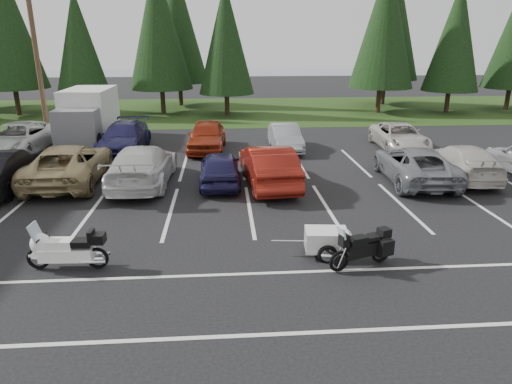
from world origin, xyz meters
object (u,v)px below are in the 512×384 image
at_px(box_truck, 86,117).
at_px(car_far_1, 124,137).
at_px(adventure_motorcycle, 361,245).
at_px(car_near_1, 0,170).
at_px(car_near_5, 268,166).
at_px(cargo_trailer, 326,242).
at_px(car_far_3, 285,137).
at_px(car_near_6, 414,164).
at_px(car_near_7, 462,162).
at_px(touring_motorcycle, 66,246).
at_px(car_far_0, 18,139).
at_px(car_far_4, 399,137).
at_px(utility_pole, 37,57).
at_px(car_near_4, 220,168).
at_px(car_far_2, 207,136).
at_px(car_near_3, 143,165).
at_px(car_near_2, 69,164).

distance_m(box_truck, car_far_1, 3.57).
bearing_deg(adventure_motorcycle, car_near_1, 129.95).
bearing_deg(car_near_5, adventure_motorcycle, 98.54).
bearing_deg(box_truck, cargo_trailer, -55.58).
bearing_deg(car_far_3, car_near_6, -54.35).
relative_size(box_truck, car_far_1, 1.09).
height_order(car_near_7, touring_motorcycle, car_near_7).
bearing_deg(car_far_0, car_far_3, 2.60).
bearing_deg(car_far_0, box_truck, 45.31).
relative_size(car_near_6, touring_motorcycle, 2.26).
height_order(car_far_1, car_far_4, car_far_1).
relative_size(utility_pole, car_far_0, 1.62).
bearing_deg(car_far_3, car_far_0, 177.69).
height_order(car_near_4, car_far_3, car_near_4).
height_order(car_far_0, cargo_trailer, car_far_0).
bearing_deg(touring_motorcycle, utility_pole, 113.56).
bearing_deg(car_far_2, car_near_4, -80.33).
bearing_deg(car_near_4, box_truck, -49.26).
distance_m(car_near_4, touring_motorcycle, 7.91).
bearing_deg(car_near_7, car_near_3, 4.40).
distance_m(car_near_4, car_far_3, 6.71).
relative_size(car_near_6, car_far_0, 0.93).
height_order(car_near_7, car_far_3, car_near_7).
distance_m(car_near_7, touring_motorcycle, 15.65).
bearing_deg(car_near_7, adventure_motorcycle, 53.69).
bearing_deg(car_near_2, adventure_motorcycle, 138.67).
bearing_deg(car_far_2, car_far_0, -177.06).
bearing_deg(car_far_3, cargo_trailer, -94.02).
xyz_separation_m(car_near_2, cargo_trailer, (8.94, -7.28, -0.41)).
xyz_separation_m(car_near_1, car_near_3, (5.37, 0.29, -0.01)).
bearing_deg(car_near_6, car_far_0, -14.98).
xyz_separation_m(box_truck, adventure_motorcycle, (11.09, -15.82, -0.83)).
bearing_deg(car_far_4, cargo_trailer, -116.73).
bearing_deg(cargo_trailer, touring_motorcycle, -172.06).
relative_size(car_near_5, car_far_4, 1.04).
bearing_deg(car_near_2, touring_motorcycle, 104.62).
height_order(utility_pole, box_truck, utility_pole).
xyz_separation_m(box_truck, car_far_0, (-2.78, -2.49, -0.68)).
bearing_deg(car_far_4, car_near_2, -160.70).
distance_m(utility_pole, car_far_2, 9.83).
bearing_deg(car_near_5, cargo_trailer, 93.54).
bearing_deg(touring_motorcycle, cargo_trailer, 5.24).
xyz_separation_m(car_far_2, cargo_trailer, (3.55, -12.58, -0.40)).
height_order(car_near_7, cargo_trailer, car_near_7).
xyz_separation_m(utility_pole, car_far_2, (8.79, -2.01, -3.92)).
bearing_deg(car_near_1, car_near_4, 177.40).
bearing_deg(car_near_7, touring_motorcycle, 31.46).
height_order(car_near_5, car_far_2, car_near_5).
bearing_deg(adventure_motorcycle, car_far_4, 46.46).
height_order(car_near_6, touring_motorcycle, car_near_6).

